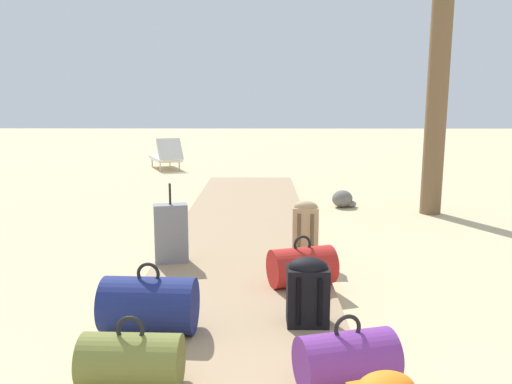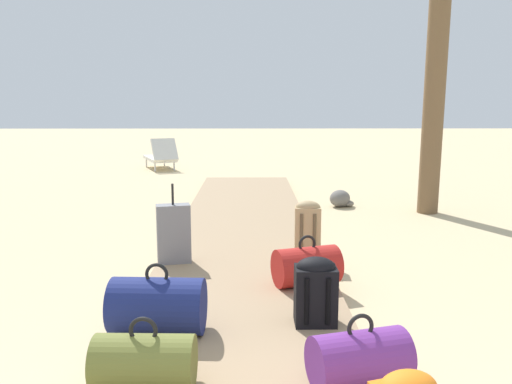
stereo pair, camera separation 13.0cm
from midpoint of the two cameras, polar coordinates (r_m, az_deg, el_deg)
ground_plane at (r=5.44m, az=-1.15°, el=-8.49°), size 60.00×60.00×0.00m
boardwalk at (r=6.43m, az=-0.88°, el=-5.26°), size 1.73×10.44×0.08m
duffel_bag_olive at (r=3.23m, az=-12.04°, el=-17.27°), size 0.58×0.33×0.43m
duffel_bag_purple at (r=3.23m, az=10.89°, el=-17.19°), size 0.62×0.45×0.43m
backpack_black at (r=3.95m, az=6.52°, el=-10.35°), size 0.30×0.25×0.50m
backpack_tan at (r=5.62m, az=5.98°, el=-3.81°), size 0.28×0.22×0.59m
duffel_bag_red at (r=4.77m, az=5.75°, el=-7.93°), size 0.64×0.50×0.45m
suitcase_grey at (r=5.45m, az=-8.43°, el=-4.39°), size 0.36×0.24×0.81m
duffel_bag_navy at (r=3.88m, az=-10.41°, el=-11.82°), size 0.67×0.43×0.51m
lounge_chair at (r=13.80m, az=-9.34°, el=3.80°), size 1.12×1.64×0.81m
rock_right_mid at (r=8.83m, az=10.56°, el=-1.26°), size 0.19×0.20×0.10m
rock_right_far at (r=8.78m, az=9.66°, el=-0.71°), size 0.48×0.50×0.28m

